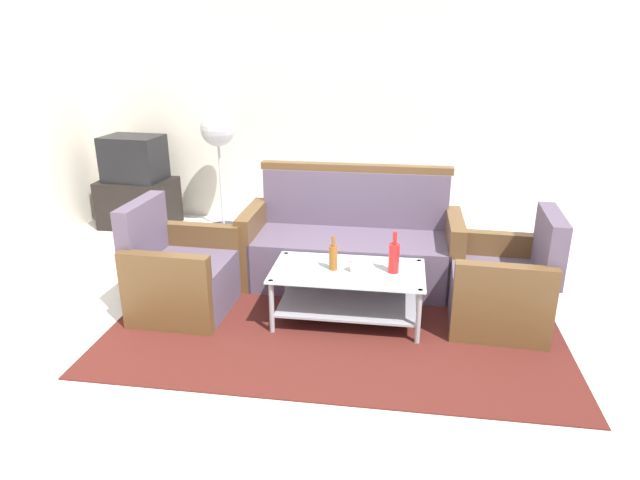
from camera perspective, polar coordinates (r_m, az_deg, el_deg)
ground_plane at (r=3.61m, az=2.21°, el=-13.30°), size 14.00×14.00×0.00m
wall_back at (r=6.10m, az=5.70°, el=14.49°), size 6.52×0.12×2.80m
rug at (r=4.23m, az=1.78°, el=-7.84°), size 3.22×2.14×0.01m
couch at (r=4.71m, az=3.22°, el=-0.71°), size 1.80×0.74×0.96m
armchair_left at (r=4.35m, az=-14.10°, el=-3.53°), size 0.72×0.78×0.85m
armchair_right at (r=4.24m, az=18.27°, el=-4.62°), size 0.74×0.79×0.85m
coffee_table at (r=4.07m, az=2.86°, el=-4.89°), size 1.10×0.60×0.40m
bottle_red at (r=3.96m, az=7.60°, el=-1.76°), size 0.08×0.08×0.31m
bottle_brown at (r=3.98m, az=1.36°, el=-1.75°), size 0.06×0.06×0.26m
cup at (r=3.96m, az=3.68°, el=-2.63°), size 0.08×0.08×0.10m
tv_stand at (r=6.48m, az=-18.08°, el=3.64°), size 0.80×0.50×0.52m
television at (r=6.36m, az=-18.55°, el=7.96°), size 0.64×0.49×0.48m
pedestal_fan at (r=6.00m, az=-10.42°, el=10.44°), size 0.36×0.36×1.27m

